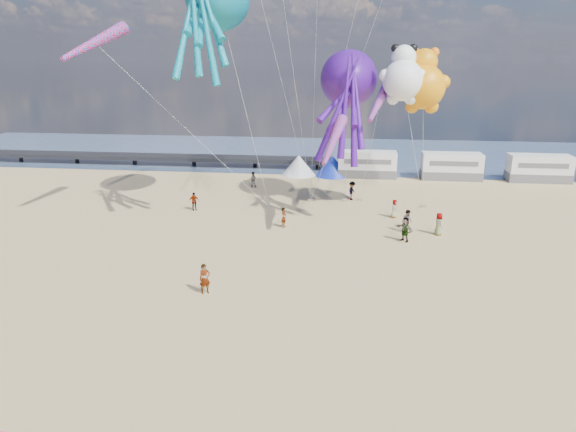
# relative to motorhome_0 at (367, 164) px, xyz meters

# --- Properties ---
(ground) EXTENTS (120.00, 120.00, 0.00)m
(ground) POSITION_rel_motorhome_0_xyz_m (-6.00, -40.00, -1.50)
(ground) COLOR tan
(ground) RESTS_ON ground
(water) EXTENTS (120.00, 120.00, 0.00)m
(water) POSITION_rel_motorhome_0_xyz_m (-6.00, 15.00, -1.48)
(water) COLOR #3A4F6F
(water) RESTS_ON ground
(pier) EXTENTS (60.00, 3.00, 0.50)m
(pier) POSITION_rel_motorhome_0_xyz_m (-34.00, 4.00, -0.50)
(pier) COLOR black
(pier) RESTS_ON ground
(motorhome_0) EXTENTS (6.60, 2.50, 3.00)m
(motorhome_0) POSITION_rel_motorhome_0_xyz_m (0.00, 0.00, 0.00)
(motorhome_0) COLOR silver
(motorhome_0) RESTS_ON ground
(motorhome_1) EXTENTS (6.60, 2.50, 3.00)m
(motorhome_1) POSITION_rel_motorhome_0_xyz_m (9.50, 0.00, 0.00)
(motorhome_1) COLOR silver
(motorhome_1) RESTS_ON ground
(motorhome_2) EXTENTS (6.60, 2.50, 3.00)m
(motorhome_2) POSITION_rel_motorhome_0_xyz_m (19.00, 0.00, 0.00)
(motorhome_2) COLOR silver
(motorhome_2) RESTS_ON ground
(tent_white) EXTENTS (4.00, 4.00, 2.40)m
(tent_white) POSITION_rel_motorhome_0_xyz_m (-8.00, 0.00, -0.30)
(tent_white) COLOR white
(tent_white) RESTS_ON ground
(tent_blue) EXTENTS (4.00, 4.00, 2.40)m
(tent_blue) POSITION_rel_motorhome_0_xyz_m (-4.00, 0.00, -0.30)
(tent_blue) COLOR #1933CC
(tent_blue) RESTS_ON ground
(standing_person) EXTENTS (0.79, 0.73, 1.82)m
(standing_person) POSITION_rel_motorhome_0_xyz_m (-10.12, -32.63, -0.59)
(standing_person) COLOR tan
(standing_person) RESTS_ON ground
(beachgoer_0) EXTENTS (0.62, 0.70, 1.60)m
(beachgoer_0) POSITION_rel_motorhome_0_xyz_m (1.98, -15.97, -0.70)
(beachgoer_0) COLOR #7F6659
(beachgoer_0) RESTS_ON ground
(beachgoer_1) EXTENTS (0.97, 1.07, 1.83)m
(beachgoer_1) POSITION_rel_motorhome_0_xyz_m (2.71, -19.78, -0.59)
(beachgoer_1) COLOR #7F6659
(beachgoer_1) RESTS_ON ground
(beachgoer_2) EXTENTS (0.94, 1.06, 1.83)m
(beachgoer_2) POSITION_rel_motorhome_0_xyz_m (-1.68, -10.55, -0.59)
(beachgoer_2) COLOR #7F6659
(beachgoer_2) RESTS_ON ground
(beachgoer_3) EXTENTS (1.23, 1.03, 1.66)m
(beachgoer_3) POSITION_rel_motorhome_0_xyz_m (-15.89, -15.90, -0.67)
(beachgoer_3) COLOR #7F6659
(beachgoer_3) RESTS_ON ground
(beachgoer_4) EXTENTS (1.08, 1.12, 1.87)m
(beachgoer_4) POSITION_rel_motorhome_0_xyz_m (2.31, -22.04, -0.56)
(beachgoer_4) COLOR #7F6659
(beachgoer_4) RESTS_ON ground
(beachgoer_5) EXTENTS (0.77, 1.58, 1.63)m
(beachgoer_5) POSITION_rel_motorhome_0_xyz_m (-7.15, -19.77, -0.68)
(beachgoer_5) COLOR #7F6659
(beachgoer_5) RESTS_ON ground
(beachgoer_6) EXTENTS (0.59, 0.74, 1.78)m
(beachgoer_6) POSITION_rel_motorhome_0_xyz_m (5.05, -20.23, -0.61)
(beachgoer_6) COLOR #7F6659
(beachgoer_6) RESTS_ON ground
(beachgoer_7) EXTENTS (0.86, 0.59, 1.68)m
(beachgoer_7) POSITION_rel_motorhome_0_xyz_m (-12.23, -6.61, -0.66)
(beachgoer_7) COLOR #7F6659
(beachgoer_7) RESTS_ON ground
(sandbag_a) EXTENTS (0.50, 0.35, 0.22)m
(sandbag_a) POSITION_rel_motorhome_0_xyz_m (-9.16, -14.66, -1.39)
(sandbag_a) COLOR gray
(sandbag_a) RESTS_ON ground
(sandbag_b) EXTENTS (0.50, 0.35, 0.22)m
(sandbag_b) POSITION_rel_motorhome_0_xyz_m (-2.33, -11.16, -1.39)
(sandbag_b) COLOR gray
(sandbag_b) RESTS_ON ground
(sandbag_c) EXTENTS (0.50, 0.35, 0.22)m
(sandbag_c) POSITION_rel_motorhome_0_xyz_m (4.89, -12.52, -1.39)
(sandbag_c) COLOR gray
(sandbag_c) RESTS_ON ground
(sandbag_d) EXTENTS (0.50, 0.35, 0.22)m
(sandbag_d) POSITION_rel_motorhome_0_xyz_m (-0.85, -10.73, -1.39)
(sandbag_d) COLOR gray
(sandbag_d) RESTS_ON ground
(sandbag_e) EXTENTS (0.50, 0.35, 0.22)m
(sandbag_e) POSITION_rel_motorhome_0_xyz_m (-5.60, -11.41, -1.39)
(sandbag_e) COLOR gray
(sandbag_e) RESTS_ON ground
(kite_octopus_purple) EXTENTS (6.69, 10.91, 11.61)m
(kite_octopus_purple) POSITION_rel_motorhome_0_xyz_m (-2.35, -11.79, 9.99)
(kite_octopus_purple) COLOR #3F0F7E
(kite_panda) EXTENTS (5.01, 4.86, 5.67)m
(kite_panda) POSITION_rel_motorhome_0_xyz_m (2.07, -15.44, 10.01)
(kite_panda) COLOR white
(kite_teddy_orange) EXTENTS (4.89, 4.66, 6.29)m
(kite_teddy_orange) POSITION_rel_motorhome_0_xyz_m (3.83, -14.44, 9.45)
(kite_teddy_orange) COLOR orange
(windsock_left) EXTENTS (3.13, 7.17, 7.16)m
(windsock_left) POSITION_rel_motorhome_0_xyz_m (-21.68, -20.08, 12.86)
(windsock_left) COLOR red
(windsock_mid) EXTENTS (2.94, 6.77, 6.78)m
(windsock_mid) POSITION_rel_motorhome_0_xyz_m (0.31, -15.68, 8.49)
(windsock_mid) COLOR red
(windsock_right) EXTENTS (2.14, 5.67, 5.61)m
(windsock_right) POSITION_rel_motorhome_0_xyz_m (-3.24, -21.16, 5.87)
(windsock_right) COLOR red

